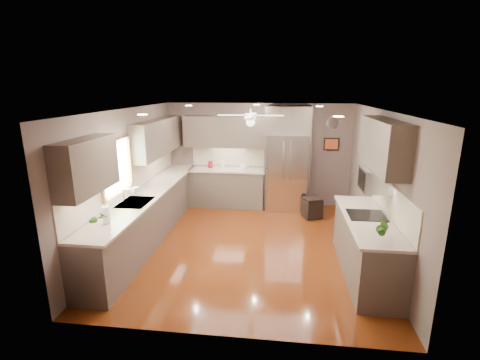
% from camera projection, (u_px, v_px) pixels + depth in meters
% --- Properties ---
extents(floor, '(5.00, 5.00, 0.00)m').
position_uv_depth(floor, '(248.00, 245.00, 6.53)').
color(floor, '#53290B').
rests_on(floor, ground).
extents(ceiling, '(5.00, 5.00, 0.00)m').
position_uv_depth(ceiling, '(249.00, 110.00, 5.88)').
color(ceiling, white).
rests_on(ceiling, ground).
extents(wall_back, '(4.50, 0.00, 4.50)m').
position_uv_depth(wall_back, '(258.00, 155.00, 8.60)').
color(wall_back, '#6A5750').
rests_on(wall_back, ground).
extents(wall_front, '(4.50, 0.00, 4.50)m').
position_uv_depth(wall_front, '(227.00, 240.00, 3.81)').
color(wall_front, '#6A5750').
rests_on(wall_front, ground).
extents(wall_left, '(0.00, 5.00, 5.00)m').
position_uv_depth(wall_left, '(128.00, 177.00, 6.46)').
color(wall_left, '#6A5750').
rests_on(wall_left, ground).
extents(wall_right, '(0.00, 5.00, 5.00)m').
position_uv_depth(wall_right, '(379.00, 185.00, 5.94)').
color(wall_right, '#6A5750').
rests_on(wall_right, ground).
extents(canister_a, '(0.14, 0.14, 0.18)m').
position_uv_depth(canister_a, '(210.00, 165.00, 8.56)').
color(canister_a, maroon).
rests_on(canister_a, back_run).
extents(canister_c, '(0.13, 0.13, 0.17)m').
position_uv_depth(canister_c, '(222.00, 165.00, 8.52)').
color(canister_c, beige).
rests_on(canister_c, back_run).
extents(soap_bottle, '(0.12, 0.12, 0.21)m').
position_uv_depth(soap_bottle, '(136.00, 189.00, 6.40)').
color(soap_bottle, white).
rests_on(soap_bottle, left_run).
extents(potted_plant_left, '(0.18, 0.15, 0.30)m').
position_uv_depth(potted_plant_left, '(99.00, 218.00, 4.88)').
color(potted_plant_left, '#295719').
rests_on(potted_plant_left, left_run).
extents(potted_plant_right, '(0.19, 0.17, 0.30)m').
position_uv_depth(potted_plant_right, '(383.00, 229.00, 4.51)').
color(potted_plant_right, '#295719').
rests_on(potted_plant_right, right_run).
extents(bowl, '(0.25, 0.25, 0.05)m').
position_uv_depth(bowl, '(244.00, 168.00, 8.39)').
color(bowl, beige).
rests_on(bowl, back_run).
extents(left_run, '(0.65, 4.70, 1.45)m').
position_uv_depth(left_run, '(149.00, 214.00, 6.77)').
color(left_run, '#4D4138').
rests_on(left_run, ground).
extents(back_run, '(1.85, 0.65, 1.45)m').
position_uv_depth(back_run, '(228.00, 187.00, 8.60)').
color(back_run, '#4D4138').
rests_on(back_run, ground).
extents(uppers, '(4.50, 4.70, 0.95)m').
position_uv_depth(uppers, '(215.00, 140.00, 6.81)').
color(uppers, '#4D4138').
rests_on(uppers, wall_left).
extents(window, '(0.05, 1.12, 0.92)m').
position_uv_depth(window, '(116.00, 167.00, 5.90)').
color(window, '#BFF2B2').
rests_on(window, wall_left).
extents(sink, '(0.50, 0.70, 0.32)m').
position_uv_depth(sink, '(135.00, 204.00, 6.03)').
color(sink, silver).
rests_on(sink, left_run).
extents(refrigerator, '(1.06, 0.75, 2.45)m').
position_uv_depth(refrigerator, '(287.00, 161.00, 8.21)').
color(refrigerator, silver).
rests_on(refrigerator, ground).
extents(right_run, '(0.70, 2.20, 1.45)m').
position_uv_depth(right_run, '(366.00, 245.00, 5.41)').
color(right_run, '#4D4138').
rests_on(right_run, ground).
extents(microwave, '(0.43, 0.55, 0.34)m').
position_uv_depth(microwave, '(375.00, 180.00, 5.38)').
color(microwave, silver).
rests_on(microwave, wall_right).
extents(ceiling_fan, '(1.18, 1.18, 0.32)m').
position_uv_depth(ceiling_fan, '(251.00, 118.00, 6.21)').
color(ceiling_fan, white).
rests_on(ceiling_fan, ceiling).
extents(recessed_lights, '(2.84, 3.14, 0.01)m').
position_uv_depth(recessed_lights, '(249.00, 109.00, 6.27)').
color(recessed_lights, white).
rests_on(recessed_lights, ceiling).
extents(wall_clock, '(0.30, 0.03, 0.30)m').
position_uv_depth(wall_clock, '(333.00, 123.00, 8.18)').
color(wall_clock, white).
rests_on(wall_clock, wall_back).
extents(framed_print, '(0.36, 0.03, 0.30)m').
position_uv_depth(framed_print, '(331.00, 144.00, 8.30)').
color(framed_print, black).
rests_on(framed_print, wall_back).
extents(stool, '(0.47, 0.47, 0.45)m').
position_uv_depth(stool, '(312.00, 208.00, 7.82)').
color(stool, black).
rests_on(stool, ground).
extents(paper_towel, '(0.11, 0.11, 0.27)m').
position_uv_depth(paper_towel, '(106.00, 215.00, 5.03)').
color(paper_towel, white).
rests_on(paper_towel, left_run).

